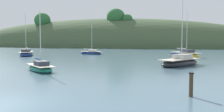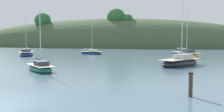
% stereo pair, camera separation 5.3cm
% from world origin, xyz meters
% --- Properties ---
extents(ground_plane, '(400.00, 400.00, 0.00)m').
position_xyz_m(ground_plane, '(0.00, 0.00, 0.00)').
color(ground_plane, slate).
extents(far_shoreline_hill, '(150.00, 36.00, 29.77)m').
position_xyz_m(far_shoreline_hill, '(-25.02, 93.30, 0.10)').
color(far_shoreline_hill, '#425638').
rests_on(far_shoreline_hill, ground).
extents(sailboat_grey_yawl, '(5.64, 2.54, 7.16)m').
position_xyz_m(sailboat_grey_yawl, '(-11.07, 41.30, 0.34)').
color(sailboat_grey_yawl, navy).
rests_on(sailboat_grey_yawl, ground).
extents(sailboat_white_near, '(5.34, 4.86, 6.62)m').
position_xyz_m(sailboat_white_near, '(-5.80, 11.69, 0.35)').
color(sailboat_white_near, '#196B56').
rests_on(sailboat_white_near, ground).
extents(sailboat_navy_dinghy, '(6.16, 7.74, 9.26)m').
position_xyz_m(sailboat_navy_dinghy, '(8.94, 21.26, 0.45)').
color(sailboat_navy_dinghy, '#232328').
rests_on(sailboat_navy_dinghy, ground).
extents(sailboat_orange_cutter, '(6.47, 7.74, 9.56)m').
position_xyz_m(sailboat_orange_cutter, '(10.11, 37.94, 0.45)').
color(sailboat_orange_cutter, gold).
rests_on(sailboat_orange_cutter, ground).
extents(sailboat_teal_outer, '(5.64, 7.59, 9.37)m').
position_xyz_m(sailboat_teal_outer, '(-22.42, 32.50, 0.44)').
color(sailboat_teal_outer, navy).
rests_on(sailboat_teal_outer, ground).
extents(jetty_piling, '(0.30, 0.30, 1.46)m').
position_xyz_m(jetty_piling, '(9.38, 3.89, 0.75)').
color(jetty_piling, '#423323').
rests_on(jetty_piling, ground).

